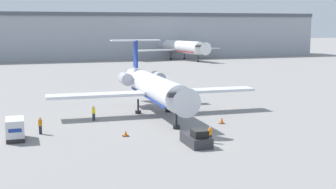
# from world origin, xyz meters

# --- Properties ---
(ground_plane) EXTENTS (600.00, 600.00, 0.00)m
(ground_plane) POSITION_xyz_m (0.00, 0.00, 0.00)
(ground_plane) COLOR gray
(terminal_building) EXTENTS (180.00, 16.80, 15.54)m
(terminal_building) POSITION_xyz_m (0.00, 120.00, 7.80)
(terminal_building) COLOR #9EA3AD
(terminal_building) RESTS_ON ground
(airplane_main) EXTENTS (27.73, 25.18, 9.35)m
(airplane_main) POSITION_xyz_m (0.29, 16.91, 3.52)
(airplane_main) COLOR silver
(airplane_main) RESTS_ON ground
(pushback_tug) EXTENTS (1.96, 4.13, 1.69)m
(pushback_tug) POSITION_xyz_m (-0.41, 0.18, 0.61)
(pushback_tug) COLOR #2D2D33
(pushback_tug) RESTS_ON ground
(luggage_cart) EXTENTS (1.78, 3.37, 2.22)m
(luggage_cart) POSITION_xyz_m (-17.18, 7.83, 1.11)
(luggage_cart) COLOR #232326
(luggage_cart) RESTS_ON ground
(worker_near_tug) EXTENTS (0.40, 0.24, 1.64)m
(worker_near_tug) POSITION_xyz_m (1.23, 0.63, 0.85)
(worker_near_tug) COLOR #232838
(worker_near_tug) RESTS_ON ground
(worker_by_wing) EXTENTS (0.40, 0.25, 1.81)m
(worker_by_wing) POSITION_xyz_m (-8.04, 15.07, 0.96)
(worker_by_wing) COLOR #232838
(worker_by_wing) RESTS_ON ground
(worker_on_apron) EXTENTS (0.40, 0.26, 1.86)m
(worker_on_apron) POSITION_xyz_m (-14.62, 9.67, 0.99)
(worker_on_apron) COLOR #232838
(worker_on_apron) RESTS_ON ground
(traffic_cone_left) EXTENTS (0.69, 0.69, 0.60)m
(traffic_cone_left) POSITION_xyz_m (-6.14, 5.92, 0.29)
(traffic_cone_left) COLOR black
(traffic_cone_left) RESTS_ON ground
(traffic_cone_right) EXTENTS (0.64, 0.64, 0.80)m
(traffic_cone_right) POSITION_xyz_m (6.14, 8.59, 0.38)
(traffic_cone_right) COLOR black
(traffic_cone_right) RESTS_ON ground
(airplane_parked_far_right) EXTENTS (31.93, 30.88, 11.41)m
(airplane_parked_far_right) POSITION_xyz_m (34.68, 105.25, 4.28)
(airplane_parked_far_right) COLOR white
(airplane_parked_far_right) RESTS_ON ground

